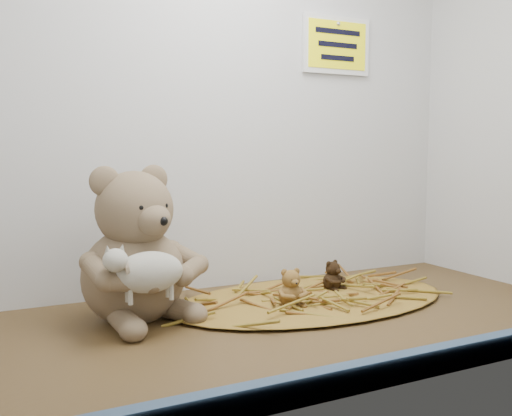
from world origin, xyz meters
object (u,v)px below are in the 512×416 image
main_teddy (133,244)px  mini_teddy_tan (291,286)px  mini_teddy_brown (332,274)px  toy_lamb (149,272)px

main_teddy → mini_teddy_tan: (28.18, -7.15, -9.14)cm
main_teddy → mini_teddy_brown: main_teddy is taller
mini_teddy_tan → mini_teddy_brown: (14.18, 6.99, -0.47)cm
toy_lamb → mini_teddy_tan: (28.18, 2.81, -5.91)cm
mini_teddy_tan → main_teddy: bearing=169.8°
toy_lamb → mini_teddy_tan: toy_lamb is taller
toy_lamb → mini_teddy_brown: (42.37, 9.80, -6.39)cm
main_teddy → mini_teddy_brown: 43.44cm
main_teddy → mini_teddy_brown: (42.37, -0.16, -9.61)cm
mini_teddy_tan → mini_teddy_brown: bearing=30.2°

